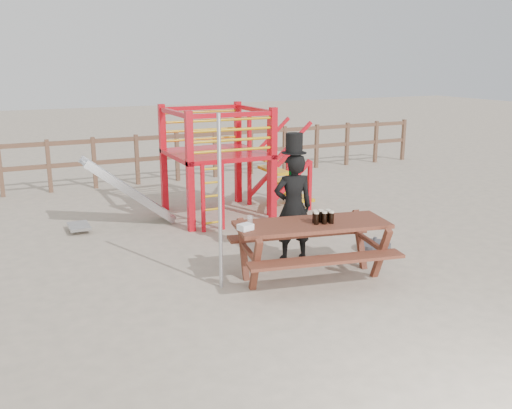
# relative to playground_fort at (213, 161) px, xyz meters

# --- Properties ---
(ground) EXTENTS (60.00, 60.00, 0.00)m
(ground) POSITION_rel_playground_fort_xyz_m (-0.12, -3.58, -1.07)
(ground) COLOR tan
(ground) RESTS_ON ground
(back_fence) EXTENTS (15.09, 0.09, 1.20)m
(back_fence) POSITION_rel_playground_fort_xyz_m (-0.12, 3.42, -0.34)
(back_fence) COLOR brown
(back_fence) RESTS_ON ground
(playground_fort) EXTENTS (4.71, 1.84, 2.10)m
(playground_fort) POSITION_rel_playground_fort_xyz_m (0.00, 0.00, 0.00)
(playground_fort) COLOR red
(playground_fort) RESTS_ON ground
(picnic_table) EXTENTS (2.29, 1.78, 0.80)m
(picnic_table) POSITION_rel_playground_fort_xyz_m (0.03, -3.60, -0.57)
(picnic_table) COLOR brown
(picnic_table) RESTS_ON ground
(man_with_hat) EXTENTS (0.65, 0.50, 1.91)m
(man_with_hat) POSITION_rel_playground_fort_xyz_m (0.18, -2.81, -0.22)
(man_with_hat) COLOR black
(man_with_hat) RESTS_ON ground
(metal_pole) EXTENTS (0.05, 0.05, 2.30)m
(metal_pole) POSITION_rel_playground_fort_xyz_m (-1.21, -3.38, 0.08)
(metal_pole) COLOR #B2B2B7
(metal_pole) RESTS_ON ground
(parasol_base) EXTENTS (0.50, 0.50, 0.21)m
(parasol_base) POSITION_rel_playground_fort_xyz_m (1.55, -3.01, -1.01)
(parasol_base) COLOR #3B3B41
(parasol_base) RESTS_ON ground
(paper_bag) EXTENTS (0.21, 0.18, 0.08)m
(paper_bag) POSITION_rel_playground_fort_xyz_m (-0.92, -3.53, -0.23)
(paper_bag) COLOR white
(paper_bag) RESTS_ON picnic_table
(stout_pints) EXTENTS (0.28, 0.20, 0.17)m
(stout_pints) POSITION_rel_playground_fort_xyz_m (0.15, -3.68, -0.19)
(stout_pints) COLOR black
(stout_pints) RESTS_ON picnic_table
(empty_glasses) EXTENTS (0.07, 0.07, 0.15)m
(empty_glasses) POSITION_rel_playground_fort_xyz_m (-0.80, -3.40, -0.20)
(empty_glasses) COLOR silver
(empty_glasses) RESTS_ON picnic_table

